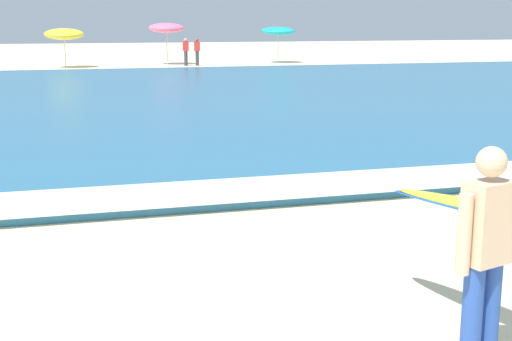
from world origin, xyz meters
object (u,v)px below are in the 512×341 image
object	(u,v)px
surfer_with_board	(511,236)
beach_umbrella_3	(166,28)
beachgoer_near_row_mid	(186,51)
beachgoer_near_row_right	(197,51)
beach_umbrella_4	(278,31)
beach_umbrella_2	(64,34)

from	to	relation	value
surfer_with_board	beach_umbrella_3	xyz separation A→B (m)	(3.24, 37.72, 1.10)
beachgoer_near_row_mid	beachgoer_near_row_right	world-z (taller)	same
surfer_with_board	beachgoer_near_row_mid	world-z (taller)	surfer_with_board
beach_umbrella_4	beachgoer_near_row_right	xyz separation A→B (m)	(-5.31, -1.25, -1.09)
beach_umbrella_4	beach_umbrella_2	bearing A→B (deg)	-174.95
surfer_with_board	beach_umbrella_4	distance (m)	38.82
surfer_with_board	beachgoer_near_row_right	world-z (taller)	surfer_with_board
beach_umbrella_2	beach_umbrella_4	bearing A→B (deg)	5.05
beachgoer_near_row_mid	beachgoer_near_row_right	distance (m)	0.66
beachgoer_near_row_mid	beachgoer_near_row_right	size ratio (longest dim) A/B	1.00
beach_umbrella_2	beach_umbrella_3	distance (m)	6.03
beach_umbrella_3	beach_umbrella_4	world-z (taller)	beach_umbrella_3
beach_umbrella_4	beachgoer_near_row_mid	xyz separation A→B (m)	(-5.96, -1.18, -1.09)
beachgoer_near_row_mid	beachgoer_near_row_right	bearing A→B (deg)	-6.69
beach_umbrella_2	beach_umbrella_4	xyz separation A→B (m)	(12.70, 1.12, 0.10)
beach_umbrella_3	beachgoer_near_row_mid	bearing A→B (deg)	-58.52
beach_umbrella_3	beachgoer_near_row_mid	xyz separation A→B (m)	(0.87, -1.42, -1.29)
surfer_with_board	beach_umbrella_2	size ratio (longest dim) A/B	1.32
beach_umbrella_4	beach_umbrella_3	bearing A→B (deg)	177.98
beach_umbrella_2	beach_umbrella_4	size ratio (longest dim) A/B	0.99
surfer_with_board	beach_umbrella_2	xyz separation A→B (m)	(-2.62, 36.36, 0.80)
beachgoer_near_row_mid	beachgoer_near_row_right	xyz separation A→B (m)	(0.65, -0.08, 0.00)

